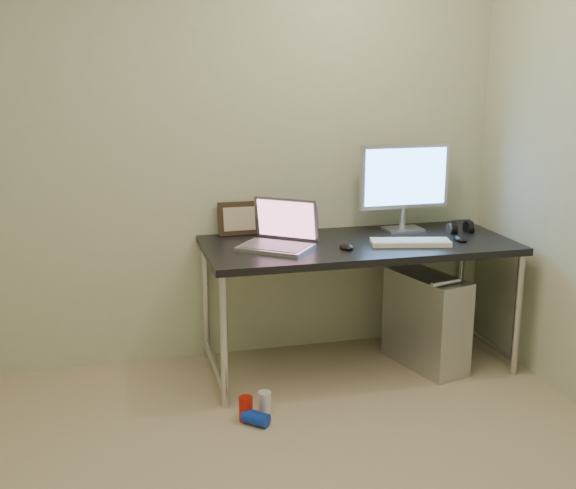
{
  "coord_description": "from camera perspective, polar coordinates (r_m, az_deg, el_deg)",
  "views": [
    {
      "loc": [
        -0.56,
        -2.37,
        1.73
      ],
      "look_at": [
        0.3,
        1.02,
        0.85
      ],
      "focal_mm": 45.0,
      "sensor_mm": 36.0,
      "label": 1
    }
  ],
  "objects": [
    {
      "name": "can_white",
      "position": [
        3.73,
        -1.86,
        -12.43
      ],
      "size": [
        0.08,
        0.08,
        0.12
      ],
      "primitive_type": "cylinder",
      "rotation": [
        0.0,
        0.0,
        0.27
      ],
      "color": "white",
      "rests_on": "ground"
    },
    {
      "name": "cable_a",
      "position": [
        4.61,
        8.15,
        -2.81
      ],
      "size": [
        0.01,
        0.16,
        0.69
      ],
      "primitive_type": "cylinder",
      "rotation": [
        0.21,
        0.0,
        0.0
      ],
      "color": "black",
      "rests_on": "ground"
    },
    {
      "name": "cable_b",
      "position": [
        4.63,
        9.26,
        -3.03
      ],
      "size": [
        0.02,
        0.11,
        0.71
      ],
      "primitive_type": "cylinder",
      "rotation": [
        0.14,
        0.0,
        0.09
      ],
      "color": "black",
      "rests_on": "ground"
    },
    {
      "name": "mouse_right",
      "position": [
        4.21,
        13.49,
        0.55
      ],
      "size": [
        0.09,
        0.13,
        0.04
      ],
      "primitive_type": "ellipsoid",
      "rotation": [
        0.0,
        0.0,
        -0.19
      ],
      "color": "black",
      "rests_on": "desk"
    },
    {
      "name": "monitor",
      "position": [
        4.36,
        9.2,
        5.02
      ],
      "size": [
        0.56,
        0.16,
        0.52
      ],
      "rotation": [
        0.0,
        0.0,
        0.01
      ],
      "color": "silver",
      "rests_on": "desk"
    },
    {
      "name": "wall_back",
      "position": [
        4.19,
        -6.44,
        7.45
      ],
      "size": [
        3.5,
        0.02,
        2.5
      ],
      "primitive_type": "cube",
      "color": "beige",
      "rests_on": "ground"
    },
    {
      "name": "keyboard",
      "position": [
        4.07,
        9.64,
        0.17
      ],
      "size": [
        0.46,
        0.24,
        0.03
      ],
      "primitive_type": "cube",
      "rotation": [
        0.0,
        0.0,
        -0.23
      ],
      "color": "white",
      "rests_on": "desk"
    },
    {
      "name": "headphones",
      "position": [
        4.42,
        13.46,
        1.26
      ],
      "size": [
        0.14,
        0.09,
        0.1
      ],
      "rotation": [
        0.0,
        0.0,
        -0.02
      ],
      "color": "black",
      "rests_on": "desk"
    },
    {
      "name": "laptop",
      "position": [
        3.95,
        -0.65,
        0.66
      ],
      "size": [
        0.48,
        0.47,
        0.26
      ],
      "rotation": [
        0.0,
        0.0,
        -0.65
      ],
      "color": "silver",
      "rests_on": "desk"
    },
    {
      "name": "can_red",
      "position": [
        3.68,
        -3.35,
        -12.83
      ],
      "size": [
        0.08,
        0.08,
        0.13
      ],
      "primitive_type": "cylinder",
      "rotation": [
        0.0,
        0.0,
        0.16
      ],
      "color": "red",
      "rests_on": "ground"
    },
    {
      "name": "webcam",
      "position": [
        4.25,
        -1.03,
        1.94
      ],
      "size": [
        0.04,
        0.04,
        0.12
      ],
      "rotation": [
        0.0,
        0.0,
        -0.18
      ],
      "color": "silver",
      "rests_on": "desk"
    },
    {
      "name": "desk",
      "position": [
        4.11,
        5.57,
        -0.76
      ],
      "size": [
        1.74,
        0.76,
        0.75
      ],
      "color": "black",
      "rests_on": "ground"
    },
    {
      "name": "can_blue",
      "position": [
        3.65,
        -2.56,
        -13.54
      ],
      "size": [
        0.15,
        0.14,
        0.07
      ],
      "primitive_type": "cylinder",
      "rotation": [
        1.57,
        0.0,
        0.81
      ],
      "color": "#1033C4",
      "rests_on": "ground"
    },
    {
      "name": "mouse_left",
      "position": [
        3.93,
        4.65,
        -0.07
      ],
      "size": [
        0.07,
        0.12,
        0.04
      ],
      "primitive_type": "ellipsoid",
      "rotation": [
        0.0,
        0.0,
        0.02
      ],
      "color": "black",
      "rests_on": "desk"
    },
    {
      "name": "picture_frame",
      "position": [
        4.23,
        -3.89,
        2.07
      ],
      "size": [
        0.25,
        0.07,
        0.2
      ],
      "primitive_type": "cube",
      "rotation": [
        -0.21,
        0.0,
        0.01
      ],
      "color": "black",
      "rests_on": "desk"
    },
    {
      "name": "tower_computer",
      "position": [
        4.3,
        10.85,
        -5.91
      ],
      "size": [
        0.37,
        0.57,
        0.59
      ],
      "rotation": [
        0.0,
        0.0,
        0.27
      ],
      "color": "silver",
      "rests_on": "ground"
    }
  ]
}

